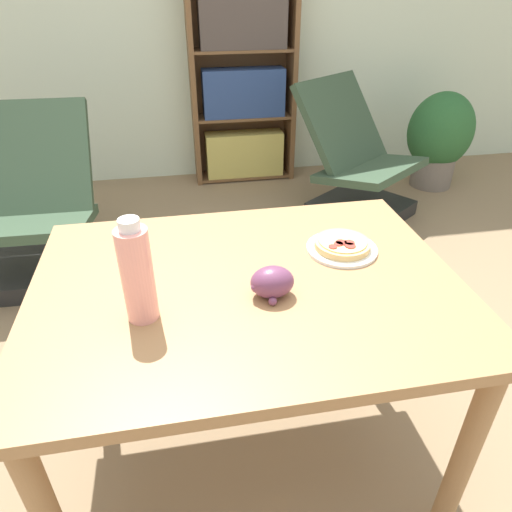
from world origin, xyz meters
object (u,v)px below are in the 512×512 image
(pizza_on_plate, at_px, (342,246))
(lounge_chair_near, at_px, (36,226))
(drink_bottle, at_px, (137,274))
(lounge_chair_far, at_px, (357,175))
(potted_plant_floor, at_px, (439,138))
(bookshelf, at_px, (243,90))
(grape_bunch, at_px, (272,282))

(pizza_on_plate, relative_size, lounge_chair_near, 0.24)
(drink_bottle, relative_size, lounge_chair_far, 0.27)
(pizza_on_plate, relative_size, potted_plant_floor, 0.29)
(pizza_on_plate, xyz_separation_m, lounge_chair_far, (0.74, 1.63, -0.47))
(lounge_chair_far, bearing_deg, bookshelf, 93.00)
(potted_plant_floor, bearing_deg, lounge_chair_far, -154.64)
(pizza_on_plate, height_order, potted_plant_floor, pizza_on_plate)
(drink_bottle, relative_size, lounge_chair_near, 0.30)
(grape_bunch, distance_m, potted_plant_floor, 2.85)
(lounge_chair_far, distance_m, bookshelf, 1.12)
(pizza_on_plate, bearing_deg, drink_bottle, -160.10)
(drink_bottle, bearing_deg, lounge_chair_near, 114.57)
(lounge_chair_near, distance_m, potted_plant_floor, 2.88)
(lounge_chair_near, bearing_deg, potted_plant_floor, 16.72)
(pizza_on_plate, xyz_separation_m, lounge_chair_near, (-1.25, 1.25, -0.47))
(drink_bottle, xyz_separation_m, lounge_chair_near, (-0.67, 1.46, -0.58))
(bookshelf, bearing_deg, potted_plant_floor, -17.01)
(pizza_on_plate, bearing_deg, lounge_chair_far, 65.77)
(grape_bunch, height_order, bookshelf, bookshelf)
(lounge_chair_near, xyz_separation_m, bookshelf, (1.33, 1.20, 0.41))
(pizza_on_plate, xyz_separation_m, grape_bunch, (-0.26, -0.18, 0.03))
(bookshelf, height_order, potted_plant_floor, bookshelf)
(lounge_chair_near, bearing_deg, bookshelf, 43.49)
(lounge_chair_far, height_order, potted_plant_floor, lounge_chair_far)
(lounge_chair_near, relative_size, lounge_chair_far, 0.89)
(potted_plant_floor, bearing_deg, grape_bunch, -129.12)
(drink_bottle, distance_m, bookshelf, 2.75)
(grape_bunch, distance_m, bookshelf, 2.66)
(drink_bottle, bearing_deg, bookshelf, 75.97)
(drink_bottle, xyz_separation_m, potted_plant_floor, (2.11, 2.22, -0.48))
(grape_bunch, height_order, potted_plant_floor, grape_bunch)
(potted_plant_floor, bearing_deg, lounge_chair_near, -164.64)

